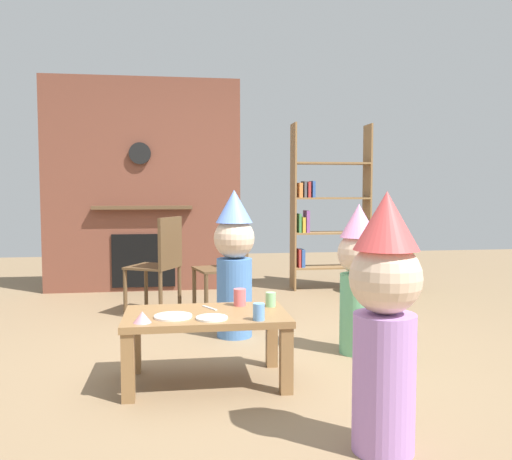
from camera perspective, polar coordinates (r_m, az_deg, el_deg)
name	(u,v)px	position (r m, az deg, el deg)	size (l,w,h in m)	color
ground_plane	(243,353)	(3.93, -1.38, -12.74)	(12.00, 12.00, 0.00)	#846B4C
brick_fireplace_feature	(143,186)	(6.34, -11.70, 4.53)	(2.20, 0.28, 2.40)	brown
bookshelf	(325,212)	(6.36, 7.17, 1.84)	(0.90, 0.28, 1.90)	olive
coffee_table	(206,325)	(3.29, -5.20, -9.84)	(0.96, 0.57, 0.42)	olive
paper_cup_near_left	(259,312)	(3.08, 0.34, -8.52)	(0.07, 0.07, 0.09)	#669EE0
paper_cup_near_right	(240,297)	(3.45, -1.71, -7.02)	(0.08, 0.08, 0.11)	#E5666B
paper_cup_center	(271,299)	(3.43, 1.53, -7.25)	(0.06, 0.06, 0.09)	#8CD18C
paper_plate_front	(173,316)	(3.19, -8.63, -8.88)	(0.22, 0.22, 0.01)	white
paper_plate_rear	(212,318)	(3.13, -4.63, -9.11)	(0.18, 0.18, 0.01)	white
birthday_cake_slice	(142,317)	(3.09, -11.77, -8.87)	(0.10, 0.10, 0.06)	pink
table_fork	(210,308)	(3.40, -4.86, -8.09)	(0.15, 0.02, 0.01)	silver
child_with_cone_hat	(385,316)	(2.46, 13.29, -8.67)	(0.32, 0.32, 1.14)	#B27FCC
child_in_pink	(358,275)	(3.89, 10.60, -4.61)	(0.29, 0.29, 1.05)	#66B27F
child_by_the_chairs	(234,259)	(4.25, -2.28, -3.09)	(0.32, 0.32, 1.15)	#4C7FC6
dining_chair_left	(161,260)	(5.07, -9.83, -3.05)	(0.54, 0.54, 0.90)	brown
dining_chair_middle	(229,261)	(4.92, -2.84, -3.21)	(0.49, 0.49, 0.90)	brown
potted_plant_tall	(391,255)	(6.18, 13.85, -2.52)	(0.51, 0.51, 0.74)	#9E5B42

